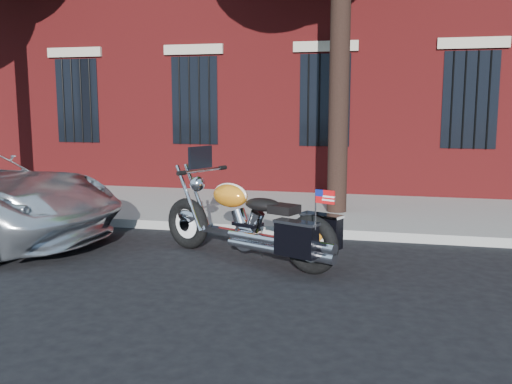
# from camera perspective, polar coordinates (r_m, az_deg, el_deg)

# --- Properties ---
(ground) EXTENTS (120.00, 120.00, 0.00)m
(ground) POSITION_cam_1_polar(r_m,az_deg,el_deg) (7.96, 2.43, -6.57)
(ground) COLOR black
(ground) RESTS_ON ground
(curb) EXTENTS (40.00, 0.16, 0.15)m
(curb) POSITION_cam_1_polar(r_m,az_deg,el_deg) (9.26, 4.06, -3.94)
(curb) COLOR gray
(curb) RESTS_ON ground
(sidewalk) EXTENTS (40.00, 3.60, 0.15)m
(sidewalk) POSITION_cam_1_polar(r_m,az_deg,el_deg) (11.09, 5.64, -1.87)
(sidewalk) COLOR gray
(sidewalk) RESTS_ON ground
(motorcycle) EXTENTS (2.69, 1.67, 1.52)m
(motorcycle) POSITION_cam_1_polar(r_m,az_deg,el_deg) (7.60, -0.30, -3.33)
(motorcycle) COLOR black
(motorcycle) RESTS_ON ground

